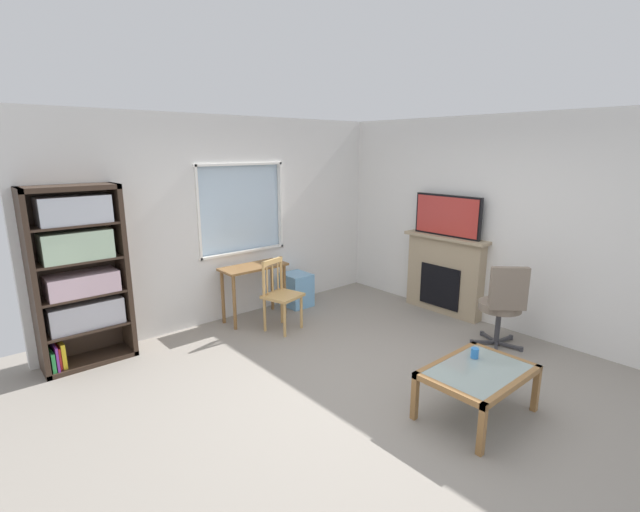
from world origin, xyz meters
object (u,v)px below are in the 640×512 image
desk_under_window (254,276)px  sippy_cup (475,353)px  wooden_chair (281,294)px  tv (447,216)px  fireplace (444,274)px  plastic_drawer_unit (297,290)px  coffee_table (478,376)px  office_chair (503,302)px  bookshelf (79,270)px

desk_under_window → sippy_cup: size_ratio=9.81×
wooden_chair → tv: (2.07, -0.98, 0.90)m
fireplace → sippy_cup: 2.33m
plastic_drawer_unit → sippy_cup: 3.10m
coffee_table → desk_under_window: bearing=93.8°
wooden_chair → office_chair: (1.57, -2.10, 0.09)m
desk_under_window → tv: bearing=-35.1°
plastic_drawer_unit → office_chair: 2.82m
desk_under_window → sippy_cup: bearing=-82.9°
bookshelf → plastic_drawer_unit: 2.90m
coffee_table → wooden_chair: bearing=93.2°
fireplace → coffee_table: 2.56m
desk_under_window → fireplace: fireplace is taller
fireplace → wooden_chair: bearing=154.9°
bookshelf → tv: (4.16, -1.60, 0.34)m
wooden_chair → sippy_cup: wooden_chair is taller
bookshelf → fireplace: bearing=-20.9°
plastic_drawer_unit → desk_under_window: bearing=-176.2°
fireplace → office_chair: 1.23m
tv → office_chair: 1.47m
wooden_chair → sippy_cup: size_ratio=10.00×
plastic_drawer_unit → sippy_cup: size_ratio=5.34×
wooden_chair → fireplace: (2.08, -0.98, 0.08)m
bookshelf → desk_under_window: (2.04, -0.11, -0.43)m
fireplace → sippy_cup: (-1.77, -1.52, -0.07)m
plastic_drawer_unit → tv: 2.35m
fireplace → coffee_table: (-1.94, -1.66, -0.18)m
office_chair → coffee_table: bearing=-159.3°
tv → coffee_table: (-1.92, -1.66, -1.00)m
desk_under_window → coffee_table: 3.17m
sippy_cup → wooden_chair: bearing=97.2°
plastic_drawer_unit → office_chair: (0.88, -2.67, 0.31)m
office_chair → wooden_chair: bearing=126.8°
tv → bookshelf: bearing=159.0°
wooden_chair → office_chair: office_chair is taller
desk_under_window → wooden_chair: (0.06, -0.52, -0.13)m
desk_under_window → wooden_chair: 0.54m
office_chair → coffee_table: office_chair is taller
tv → office_chair: (-0.50, -1.12, -0.81)m
wooden_chair → fireplace: fireplace is taller
bookshelf → desk_under_window: bookshelf is taller
wooden_chair → coffee_table: wooden_chair is taller
wooden_chair → plastic_drawer_unit: (0.69, 0.57, -0.22)m
fireplace → tv: 0.82m
wooden_chair → fireplace: 2.30m
bookshelf → fireplace: 4.50m
wooden_chair → plastic_drawer_unit: wooden_chair is taller
desk_under_window → sippy_cup: 3.04m
plastic_drawer_unit → tv: tv is taller
wooden_chair → fireplace: bearing=-25.1°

